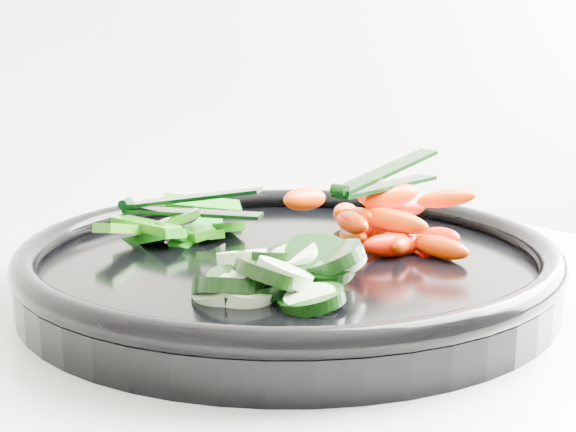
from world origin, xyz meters
TOP-DOWN VIEW (x-y plane):
  - veggie_tray at (0.70, 1.67)m, footprint 0.44×0.44m
  - cucumber_pile at (0.65, 1.62)m, footprint 0.13×0.11m
  - carrot_pile at (0.78, 1.66)m, footprint 0.14×0.15m
  - pepper_pile at (0.67, 1.77)m, footprint 0.15×0.09m
  - tong_carrot at (0.78, 1.66)m, footprint 0.11×0.03m
  - tong_pepper at (0.67, 1.77)m, footprint 0.08×0.10m

SIDE VIEW (x-z plane):
  - veggie_tray at x=0.70m, z-range 0.93..0.97m
  - pepper_pile at x=0.67m, z-range 0.94..0.98m
  - cucumber_pile at x=0.65m, z-range 0.94..0.98m
  - carrot_pile at x=0.78m, z-range 0.95..1.00m
  - tong_pepper at x=0.67m, z-range 0.97..0.99m
  - tong_carrot at x=0.78m, z-range 0.99..1.02m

